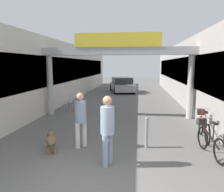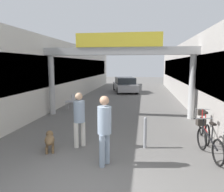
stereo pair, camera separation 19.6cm
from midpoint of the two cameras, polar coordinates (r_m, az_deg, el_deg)
The scene contains 11 objects.
storefront_left at distance 15.95m, azimuth -15.93°, elevation 5.98°, with size 3.00×26.00×3.87m.
storefront_right at distance 15.24m, azimuth 22.30°, elevation 5.59°, with size 3.00×26.00×3.87m.
arcade_sign_gateway at distance 10.30m, azimuth 0.91°, elevation 9.78°, with size 7.40×0.47×3.91m.
pedestrian_with_dog at distance 6.61m, azimuth -9.04°, elevation -5.30°, with size 0.48×0.48×1.66m.
pedestrian_companion at distance 5.36m, azimuth -2.26°, elevation -7.84°, with size 0.44×0.44×1.74m.
dog_on_leash at distance 6.67m, azimuth -16.49°, elevation -10.95°, with size 0.51×0.75×0.53m.
bicycle_black_second at distance 6.68m, azimuth 23.21°, elevation -10.30°, with size 0.46×1.68×0.98m.
bicycle_red_third at distance 8.01m, azimuth 22.13°, elevation -7.19°, with size 0.46×1.69×0.98m.
bollard_post_metal at distance 6.67m, azimuth 8.17°, elevation -9.32°, with size 0.10×0.10×0.95m.
cafe_chair_aluminium_nearer at distance 12.13m, azimuth -11.48°, elevation -1.14°, with size 0.40×0.40×0.89m.
parked_car_silver at distance 19.77m, azimuth 2.33°, elevation 2.92°, with size 2.65×4.30×1.33m.
Camera 1 is at (0.99, -3.71, 2.49)m, focal length 35.00 mm.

